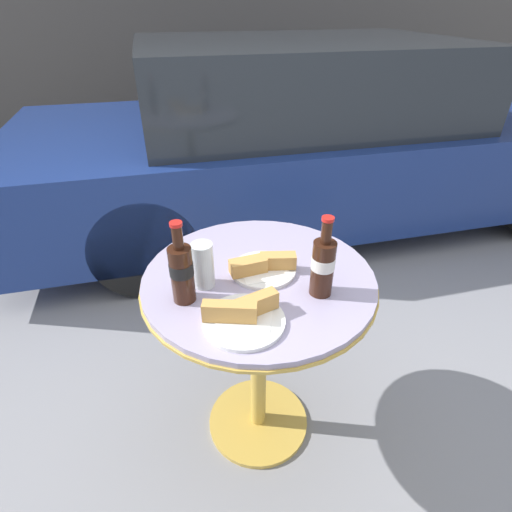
% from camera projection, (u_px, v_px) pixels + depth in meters
% --- Properties ---
extents(ground_plane, '(30.00, 30.00, 0.00)m').
position_uv_depth(ground_plane, '(258.00, 421.00, 1.71)').
color(ground_plane, gray).
extents(bistro_table, '(0.76, 0.76, 0.77)m').
position_uv_depth(bistro_table, '(259.00, 315.00, 1.38)').
color(bistro_table, gold).
rests_on(bistro_table, ground_plane).
extents(cola_bottle_left, '(0.07, 0.07, 0.26)m').
position_uv_depth(cola_bottle_left, '(323.00, 265.00, 1.16)').
color(cola_bottle_left, '#33190F').
rests_on(cola_bottle_left, bistro_table).
extents(cola_bottle_right, '(0.07, 0.07, 0.26)m').
position_uv_depth(cola_bottle_right, '(182.00, 271.00, 1.13)').
color(cola_bottle_right, '#33190F').
rests_on(cola_bottle_right, bistro_table).
extents(drinking_glass, '(0.07, 0.07, 0.15)m').
position_uv_depth(drinking_glass, '(203.00, 267.00, 1.21)').
color(drinking_glass, silver).
rests_on(drinking_glass, bistro_table).
extents(lunch_plate_near, '(0.22, 0.21, 0.06)m').
position_uv_depth(lunch_plate_near, '(263.00, 267.00, 1.29)').
color(lunch_plate_near, white).
rests_on(lunch_plate_near, bistro_table).
extents(lunch_plate_far, '(0.23, 0.23, 0.07)m').
position_uv_depth(lunch_plate_far, '(243.00, 315.00, 1.09)').
color(lunch_plate_far, white).
rests_on(lunch_plate_far, bistro_table).
extents(parked_car, '(4.56, 1.77, 1.29)m').
position_uv_depth(parked_car, '(317.00, 139.00, 3.08)').
color(parked_car, navy).
rests_on(parked_car, ground_plane).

